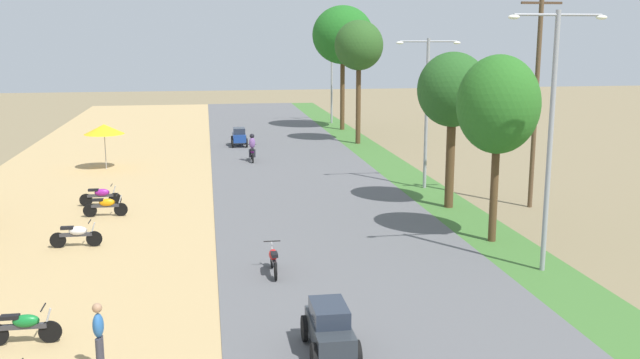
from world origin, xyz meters
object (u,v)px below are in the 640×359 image
Objects in this scene: parked_motorbike_third at (77,234)px; vendor_umbrella at (104,129)px; median_tree_fourth at (343,35)px; car_sedan_charcoal at (330,327)px; median_tree_nearest at (498,105)px; streetlamp_far at (332,71)px; median_tree_second at (453,91)px; car_hatchback_blue at (239,136)px; streetlamp_near at (551,125)px; parked_motorbike_fifth at (101,195)px; motorbike_ahead_third at (252,148)px; streetlamp_mid at (427,102)px; parked_motorbike_second at (24,325)px; parked_motorbike_fourth at (106,205)px; median_tree_third at (359,46)px; motorbike_ahead_second at (274,258)px; pedestrian_on_shoulder at (99,334)px; utility_pole_near at (536,97)px.

parked_motorbike_third is 15.55m from vendor_umbrella.
median_tree_fourth is 41.40m from car_sedan_charcoal.
median_tree_nearest is 0.90× the size of streetlamp_far.
median_tree_second is at bearing 13.96° from parked_motorbike_third.
median_tree_fourth reaches higher than median_tree_second.
car_hatchback_blue is at bearing 113.45° from median_tree_second.
streetlamp_near reaches higher than median_tree_second.
median_tree_fourth is (15.30, 23.76, 6.84)m from parked_motorbike_fifth.
median_tree_nearest is 25.88m from car_hatchback_blue.
motorbike_ahead_third is (-8.00, -13.57, -6.54)m from median_tree_fourth.
median_tree_nearest reaches higher than car_sedan_charcoal.
parked_motorbike_fifth is at bearing 170.08° from median_tree_second.
streetlamp_near reaches higher than streetlamp_mid.
streetlamp_far is (-0.00, 26.60, 0.14)m from streetlamp_mid.
vendor_umbrella is at bearing 108.21° from car_sedan_charcoal.
parked_motorbike_second is 45.41m from streetlamp_far.
vendor_umbrella is at bearing 93.59° from parked_motorbike_third.
parked_motorbike_fourth is (0.45, 4.35, 0.00)m from parked_motorbike_third.
motorbike_ahead_third is (-7.69, -6.09, -5.83)m from median_tree_third.
median_tree_fourth is 35.87m from motorbike_ahead_second.
streetlamp_near reaches higher than car_hatchback_blue.
car_hatchback_blue is 1.11× the size of motorbike_ahead_second.
pedestrian_on_shoulder is 0.17× the size of utility_pole_near.
utility_pole_near reaches higher than median_tree_third.
motorbike_ahead_third is (-11.37, 13.12, -3.97)m from utility_pole_near.
median_tree_nearest is at bearing -28.01° from parked_motorbike_fifth.
utility_pole_near is (3.37, -26.69, -2.57)m from median_tree_fourth.
parked_motorbike_fourth is 0.27× the size of median_tree_nearest.
parked_motorbike_second is at bearing -102.14° from car_hatchback_blue.
streetlamp_mid is (-0.11, -22.34, -3.13)m from median_tree_fourth.
parked_motorbike_third is 19.44m from utility_pole_near.
median_tree_nearest is (15.82, -16.97, 2.72)m from vendor_umbrella.
motorbike_ahead_second is (-0.18, -26.68, -0.17)m from car_hatchback_blue.
vendor_umbrella is at bearing 143.84° from median_tree_second.
parked_motorbike_fifth is (-0.16, 14.65, 0.00)m from parked_motorbike_second.
parked_motorbike_third is at bearing -166.04° from median_tree_second.
parked_motorbike_second is 25.84m from motorbike_ahead_third.
utility_pole_near is (18.67, -2.93, 4.27)m from parked_motorbike_fifth.
streetlamp_far reaches higher than car_hatchback_blue.
parked_motorbike_third is (-0.14, 8.28, 0.00)m from parked_motorbike_second.
parked_motorbike_fourth is at bearing 84.13° from parked_motorbike_third.
median_tree_fourth is (0.26, 26.39, 2.27)m from median_tree_second.
median_tree_second is at bearing -58.88° from motorbike_ahead_third.
parked_motorbike_second is at bearing -89.02° from parked_motorbike_third.
streetlamp_near is (14.72, -9.30, 4.18)m from parked_motorbike_fourth.
parked_motorbike_fifth is 0.25× the size of streetlamp_mid.
median_tree_second is 15.57m from motorbike_ahead_third.
parked_motorbike_fifth is at bearing 151.99° from median_tree_nearest.
utility_pole_near reaches higher than median_tree_second.
median_tree_second is 3.73× the size of motorbike_ahead_second.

